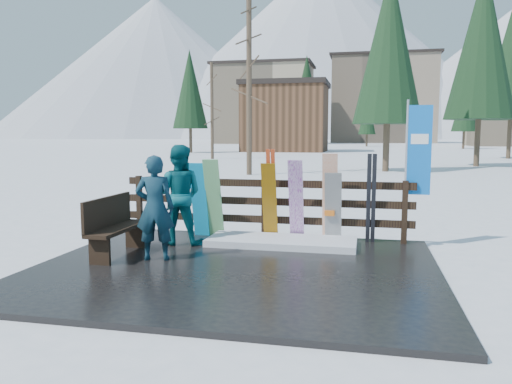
% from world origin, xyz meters
% --- Properties ---
extents(ground, '(700.00, 700.00, 0.00)m').
position_xyz_m(ground, '(0.00, 0.00, 0.00)').
color(ground, white).
rests_on(ground, ground).
extents(deck, '(6.00, 5.00, 0.08)m').
position_xyz_m(deck, '(0.00, 0.00, 0.04)').
color(deck, black).
rests_on(deck, ground).
extents(fence, '(5.60, 0.10, 1.15)m').
position_xyz_m(fence, '(0.00, 2.20, 0.74)').
color(fence, black).
rests_on(fence, deck).
extents(snow_patch, '(2.65, 1.00, 0.12)m').
position_xyz_m(snow_patch, '(0.44, 1.60, 0.14)').
color(snow_patch, white).
rests_on(snow_patch, deck).
extents(bench, '(0.41, 1.50, 0.97)m').
position_xyz_m(bench, '(-2.12, 0.24, 0.60)').
color(bench, black).
rests_on(bench, deck).
extents(snowboard_0, '(0.30, 0.34, 1.45)m').
position_xyz_m(snowboard_0, '(-1.24, 1.98, 0.80)').
color(snowboard_0, '#0D9FD9').
rests_on(snowboard_0, deck).
extents(snowboard_1, '(0.30, 0.43, 1.52)m').
position_xyz_m(snowboard_1, '(-0.95, 1.98, 0.84)').
color(snowboard_1, silver).
rests_on(snowboard_1, deck).
extents(snowboard_2, '(0.27, 0.38, 1.46)m').
position_xyz_m(snowboard_2, '(0.14, 1.98, 0.81)').
color(snowboard_2, '#F29100').
rests_on(snowboard_2, deck).
extents(snowboard_3, '(0.26, 0.46, 1.53)m').
position_xyz_m(snowboard_3, '(0.64, 1.98, 0.84)').
color(snowboard_3, white).
rests_on(snowboard_3, deck).
extents(snowboard_4, '(0.30, 0.32, 1.30)m').
position_xyz_m(snowboard_4, '(1.33, 1.98, 0.73)').
color(snowboard_4, black).
rests_on(snowboard_4, deck).
extents(snowboard_5, '(0.27, 0.32, 1.64)m').
position_xyz_m(snowboard_5, '(1.26, 1.98, 0.90)').
color(snowboard_5, silver).
rests_on(snowboard_5, deck).
extents(ski_pair_a, '(0.17, 0.24, 1.72)m').
position_xyz_m(ski_pair_a, '(0.16, 2.05, 0.94)').
color(ski_pair_a, '#B63816').
rests_on(ski_pair_a, deck).
extents(ski_pair_b, '(0.17, 0.31, 1.65)m').
position_xyz_m(ski_pair_b, '(2.00, 2.05, 0.90)').
color(ski_pair_b, black).
rests_on(ski_pair_b, deck).
extents(rental_flag, '(0.45, 0.04, 2.60)m').
position_xyz_m(rental_flag, '(2.77, 2.25, 1.69)').
color(rental_flag, silver).
rests_on(rental_flag, deck).
extents(person_front, '(0.69, 0.54, 1.66)m').
position_xyz_m(person_front, '(-1.34, 0.12, 0.91)').
color(person_front, '#164850').
rests_on(person_front, deck).
extents(person_back, '(0.94, 0.76, 1.80)m').
position_xyz_m(person_back, '(-1.40, 1.30, 0.98)').
color(person_back, '#0A5863').
rests_on(person_back, deck).
extents(resort_buildings, '(73.00, 87.60, 22.60)m').
position_xyz_m(resort_buildings, '(1.03, 115.41, 9.81)').
color(resort_buildings, tan).
rests_on(resort_buildings, ground).
extents(trees, '(42.16, 68.69, 13.43)m').
position_xyz_m(trees, '(3.60, 46.23, 5.85)').
color(trees, '#382B1E').
rests_on(trees, ground).
extents(mountains, '(520.00, 260.00, 120.00)m').
position_xyz_m(mountains, '(-10.50, 328.41, 50.20)').
color(mountains, white).
rests_on(mountains, ground).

